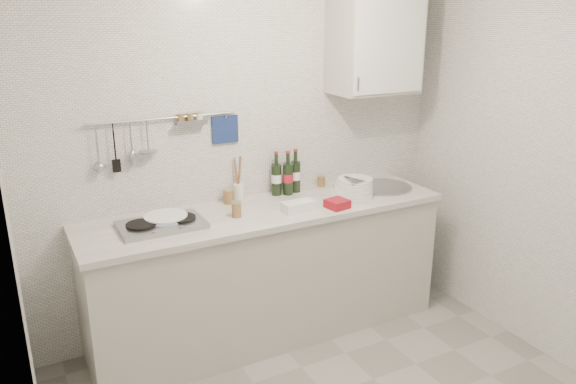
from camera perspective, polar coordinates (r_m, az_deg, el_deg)
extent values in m
cube|color=silver|center=(3.84, -4.19, 4.30)|extent=(3.00, 0.02, 2.50)
cube|color=silver|center=(2.22, -25.64, -8.16)|extent=(0.02, 2.80, 2.50)
cube|color=silver|center=(3.73, 27.18, 1.88)|extent=(0.02, 2.80, 2.50)
cube|color=#B1ADA3|center=(3.86, -2.09, -8.39)|extent=(2.40, 0.60, 0.88)
cube|color=silver|center=(3.68, -2.17, -1.98)|extent=(2.44, 0.64, 0.04)
cube|color=black|center=(4.07, -2.15, -13.20)|extent=(2.34, 0.52, 0.10)
cube|color=#93969B|center=(3.45, -12.72, -3.25)|extent=(0.50, 0.32, 0.03)
cylinder|color=black|center=(3.41, -14.69, -3.23)|extent=(0.18, 0.18, 0.01)
cylinder|color=black|center=(3.47, -10.84, -2.60)|extent=(0.18, 0.18, 0.01)
cylinder|color=#93969B|center=(4.15, 9.71, 0.50)|extent=(0.40, 0.40, 0.02)
cylinder|color=#93969B|center=(4.17, 9.67, -0.24)|extent=(0.34, 0.34, 0.10)
cylinder|color=#93969B|center=(3.57, -12.62, 7.29)|extent=(0.95, 0.02, 0.02)
cube|color=navy|center=(3.73, -6.41, 6.35)|extent=(0.18, 0.02, 0.18)
cube|color=#B1ADA3|center=(4.04, 8.81, 14.87)|extent=(0.60, 0.35, 0.70)
cube|color=white|center=(3.89, 10.43, 14.68)|extent=(0.56, 0.01, 0.66)
cylinder|color=#93969B|center=(3.75, 7.14, 10.87)|extent=(0.01, 0.01, 0.08)
cylinder|color=#5477BF|center=(3.49, -12.50, -3.09)|extent=(0.28, 0.28, 0.01)
cylinder|color=#5477BF|center=(3.49, -12.44, -2.86)|extent=(0.28, 0.28, 0.01)
cylinder|color=#5477BF|center=(3.49, -12.38, -2.63)|extent=(0.27, 0.27, 0.01)
cylinder|color=#5477BF|center=(3.49, -12.32, -2.40)|extent=(0.26, 0.26, 0.01)
cylinder|color=white|center=(3.91, 6.47, -0.47)|extent=(0.29, 0.29, 0.01)
cylinder|color=white|center=(3.91, 6.52, -0.24)|extent=(0.29, 0.29, 0.01)
cylinder|color=white|center=(3.91, 6.56, -0.02)|extent=(0.28, 0.28, 0.01)
cylinder|color=white|center=(3.91, 6.61, 0.20)|extent=(0.27, 0.27, 0.01)
cylinder|color=white|center=(3.92, 6.66, 0.42)|extent=(0.27, 0.27, 0.01)
cylinder|color=white|center=(3.92, 6.71, 0.64)|extent=(0.26, 0.26, 0.01)
cylinder|color=white|center=(3.92, 6.76, 0.87)|extent=(0.26, 0.26, 0.01)
cylinder|color=white|center=(3.93, 6.81, 1.09)|extent=(0.25, 0.25, 0.01)
cylinder|color=white|center=(3.93, 6.86, 1.31)|extent=(0.24, 0.24, 0.01)
cube|color=white|center=(3.62, 1.03, -1.46)|extent=(0.21, 0.11, 0.06)
cube|color=red|center=(3.69, 5.02, -1.20)|extent=(0.15, 0.15, 0.05)
cylinder|color=white|center=(3.84, -5.03, 0.02)|extent=(0.08, 0.08, 0.11)
cylinder|color=#985E3D|center=(3.80, -4.95, 2.06)|extent=(0.02, 0.06, 0.23)
cylinder|color=#985E3D|center=(3.80, -5.27, 1.92)|extent=(0.03, 0.04, 0.21)
cylinder|color=brown|center=(3.78, -6.08, -0.48)|extent=(0.07, 0.07, 0.09)
cylinder|color=tan|center=(3.76, -6.10, 0.27)|extent=(0.07, 0.07, 0.01)
cylinder|color=brown|center=(4.13, 3.41, 1.06)|extent=(0.05, 0.05, 0.07)
cylinder|color=tan|center=(4.12, 3.42, 1.60)|extent=(0.06, 0.06, 0.01)
cylinder|color=brown|center=(4.00, 5.01, 0.33)|extent=(0.05, 0.05, 0.06)
cylinder|color=tan|center=(3.99, 5.02, 0.78)|extent=(0.06, 0.06, 0.01)
cylinder|color=brown|center=(3.53, -5.24, -1.82)|extent=(0.06, 0.06, 0.09)
cylinder|color=tan|center=(3.51, -5.27, -1.04)|extent=(0.06, 0.06, 0.01)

